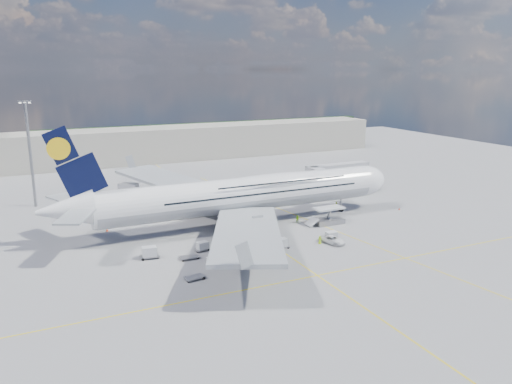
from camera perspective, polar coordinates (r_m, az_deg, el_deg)
name	(u,v)px	position (r m, az deg, el deg)	size (l,w,h in m)	color
ground	(264,239)	(98.90, 0.88, -5.35)	(300.00, 300.00, 0.00)	gray
taxi_line_main	(264,239)	(98.90, 0.88, -5.35)	(0.25, 220.00, 0.01)	yellow
taxi_line_cross	(317,275)	(82.58, 7.02, -9.45)	(120.00, 0.25, 0.01)	yellow
taxi_line_diag	(300,217)	(113.58, 5.04, -2.85)	(0.25, 100.00, 0.01)	yellow
airliner	(244,194)	(105.75, -1.34, -0.20)	(77.26, 79.15, 23.71)	white
jet_bridge	(333,173)	(129.08, 8.78, 2.21)	(18.80, 12.10, 8.50)	#B7B7BC
cargo_loader	(328,218)	(108.87, 8.21, -2.99)	(8.53, 3.20, 3.67)	silver
light_mast	(30,153)	(130.46, -24.40, 4.09)	(3.00, 0.70, 25.50)	gray
terminal	(150,145)	(185.52, -12.07, 5.32)	(180.00, 16.00, 12.00)	#B2AD9E
tree_line	(211,131)	(239.85, -5.15, 6.95)	(160.00, 6.00, 8.00)	#193814
dolly_row_a	(202,246)	(92.72, -6.16, -6.15)	(3.00, 2.05, 1.74)	gray
dolly_row_b	(195,277)	(81.00, -7.02, -9.65)	(3.51, 2.29, 0.48)	gray
dolly_row_c	(189,257)	(89.35, -7.63, -7.36)	(3.43, 1.88, 0.50)	gray
dolly_back	(149,252)	(90.53, -12.09, -6.75)	(3.57, 2.19, 2.14)	gray
dolly_nose_far	(331,236)	(98.51, 8.61, -4.98)	(2.99, 1.67, 1.86)	gray
dolly_nose_near	(281,243)	(93.38, 2.88, -5.87)	(3.07, 1.67, 1.93)	gray
baggage_tug	(214,260)	(86.67, -4.77, -7.73)	(2.67, 1.39, 1.62)	white
catering_truck_inner	(176,210)	(112.97, -9.10, -2.07)	(6.84, 2.94, 4.00)	gray
catering_truck_outer	(131,191)	(132.91, -14.05, 0.08)	(7.27, 5.45, 4.00)	gray
service_van	(333,240)	(97.11, 8.78, -5.43)	(2.43, 5.27, 1.46)	white
crew_nose	(336,205)	(120.74, 9.16, -1.51)	(0.67, 0.44, 1.85)	#BFDE17
crew_loader	(298,219)	(108.99, 4.77, -3.08)	(0.85, 0.66, 1.75)	#92E017
crew_wing	(238,258)	(86.92, -2.10, -7.52)	(1.02, 0.42, 1.74)	#B7E117
crew_van	(320,240)	(96.50, 7.31, -5.45)	(0.80, 0.52, 1.63)	#B2ED19
crew_tug	(278,240)	(95.78, 2.49, -5.50)	(1.05, 0.60, 1.63)	#C2F319
cone_nose	(399,209)	(123.48, 16.05, -1.86)	(0.39, 0.39, 0.50)	#FF390D
cone_wing_left_inner	(185,217)	(113.07, -8.10, -2.88)	(0.40, 0.40, 0.50)	#FF390D
cone_wing_left_outer	(143,208)	(122.49, -12.83, -1.78)	(0.42, 0.42, 0.54)	#FF390D
cone_wing_right_inner	(254,262)	(86.57, -0.23, -8.04)	(0.40, 0.40, 0.51)	#FF390D
cone_wing_right_outer	(253,253)	(90.39, -0.38, -7.04)	(0.47, 0.47, 0.60)	#FF390D
cone_tail	(107,230)	(107.72, -16.64, -4.17)	(0.46, 0.46, 0.58)	#FF390D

